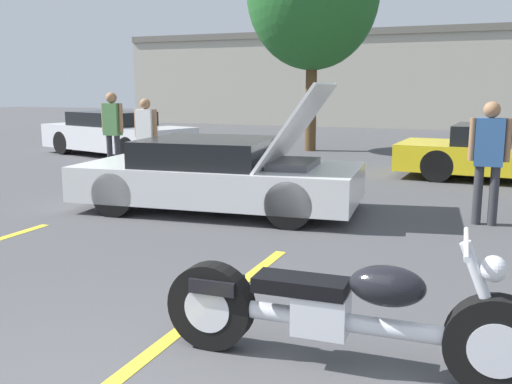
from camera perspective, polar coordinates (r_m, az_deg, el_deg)
name	(u,v)px	position (r m, az deg, el deg)	size (l,w,h in m)	color
parking_stripe_middle	(135,365)	(4.06, -12.02, -16.59)	(0.12, 5.78, 0.01)	yellow
far_building	(457,76)	(27.98, 19.42, 10.91)	(32.00, 4.20, 4.40)	#B2AD9E
motorcycle	(341,313)	(3.84, 8.52, -11.92)	(2.49, 0.70, 0.94)	black
show_car_hood_open	(221,174)	(8.58, -3.56, 1.77)	(4.32, 2.31, 1.89)	white
parked_car_left_row	(116,134)	(15.98, -13.83, 5.63)	(4.81, 2.86, 1.18)	silver
spectator_by_show_car	(113,126)	(12.35, -14.15, 6.42)	(0.52, 0.23, 1.73)	#333338
spectator_midground	(146,132)	(11.70, -10.94, 5.94)	(0.52, 0.21, 1.61)	#333338
spectator_far_lot	(489,153)	(8.16, 22.26, 3.66)	(0.52, 0.22, 1.65)	#333338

